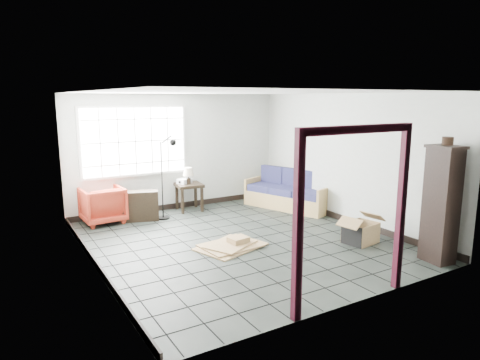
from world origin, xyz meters
TOP-DOWN VIEW (x-y plane):
  - ground at (0.00, 0.00)m, footprint 5.50×5.50m
  - room_shell at (0.00, 0.03)m, footprint 5.02×5.52m
  - window_panel at (-1.00, 2.70)m, footprint 2.32×0.08m
  - doorway_trim at (0.00, -2.70)m, footprint 1.80×0.08m
  - futon_sofa at (2.21, 1.45)m, footprint 1.39×2.15m
  - armchair at (-1.82, 2.40)m, footprint 0.83×0.79m
  - side_table at (0.10, 2.40)m, footprint 0.62×0.62m
  - table_lamp at (0.07, 2.36)m, footprint 0.29×0.29m
  - projector at (0.02, 2.47)m, footprint 0.35×0.32m
  - floor_lamp at (-0.53, 2.06)m, footprint 0.54×0.35m
  - console_shelf at (-1.13, 2.19)m, footprint 0.85×0.54m
  - tall_shelf at (2.15, -2.40)m, footprint 0.43×0.53m
  - pot at (2.20, -2.38)m, footprint 0.19×0.19m
  - open_box at (1.78, -1.16)m, footprint 0.93×0.55m
  - cardboard_pile at (-0.28, -0.21)m, footprint 1.29×1.07m

SIDE VIEW (x-z plane):
  - ground at x=0.00m, z-range 0.00..0.00m
  - cardboard_pile at x=-0.28m, z-range -0.04..0.12m
  - open_box at x=1.78m, z-range -0.07..0.43m
  - console_shelf at x=-1.13m, z-range 0.00..0.62m
  - futon_sofa at x=2.21m, z-range -0.12..0.77m
  - armchair at x=-1.82m, z-range 0.00..0.82m
  - side_table at x=0.10m, z-range 0.20..0.82m
  - projector at x=0.02m, z-range 0.62..0.72m
  - table_lamp at x=0.07m, z-range 0.69..1.06m
  - tall_shelf at x=2.15m, z-range 0.02..1.83m
  - floor_lamp at x=-0.53m, z-range 0.06..1.80m
  - doorway_trim at x=0.00m, z-range 0.28..2.48m
  - window_panel at x=-1.00m, z-range 0.84..2.36m
  - room_shell at x=0.00m, z-range 0.37..2.98m
  - pot at x=2.20m, z-range 1.82..1.94m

